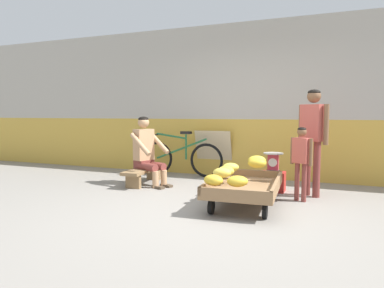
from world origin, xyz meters
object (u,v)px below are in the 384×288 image
object	(u,v)px
banana_cart	(245,187)
shopping_bag	(265,190)
bicycle_near_left	(181,157)
low_bench	(144,172)
vendor_seated	(147,151)
customer_adult	(313,130)
customer_child	(301,156)
plastic_crate	(273,181)
weighing_scale	(273,162)
sign_board	(214,153)

from	to	relation	value
banana_cart	shopping_bag	xyz separation A→B (m)	(0.17, 0.47, -0.12)
bicycle_near_left	low_bench	bearing A→B (deg)	-105.74
vendor_seated	low_bench	bearing A→B (deg)	158.70
customer_adult	customer_child	world-z (taller)	customer_adult
plastic_crate	customer_adult	bearing A→B (deg)	-12.54
bicycle_near_left	customer_child	world-z (taller)	customer_child
low_bench	vendor_seated	bearing A→B (deg)	-21.30
vendor_seated	customer_child	bearing A→B (deg)	-4.75
low_bench	shopping_bag	world-z (taller)	low_bench
low_bench	customer_adult	bearing A→B (deg)	2.58
vendor_seated	plastic_crate	size ratio (longest dim) A/B	3.17
banana_cart	weighing_scale	bearing A→B (deg)	78.73
low_bench	vendor_seated	xyz separation A→B (m)	(0.08, -0.03, 0.37)
low_bench	bicycle_near_left	xyz separation A→B (m)	(0.27, 0.95, 0.15)
bicycle_near_left	sign_board	bearing A→B (deg)	23.66
customer_child	shopping_bag	size ratio (longest dim) A/B	4.20
low_bench	plastic_crate	distance (m)	2.13
low_bench	bicycle_near_left	bearing A→B (deg)	74.26
customer_child	vendor_seated	bearing A→B (deg)	175.25
customer_adult	vendor_seated	bearing A→B (deg)	-176.64
vendor_seated	bicycle_near_left	distance (m)	1.02
plastic_crate	sign_board	size ratio (longest dim) A/B	0.41
banana_cart	shopping_bag	world-z (taller)	banana_cart
customer_child	customer_adult	bearing A→B (deg)	71.10
weighing_scale	bicycle_near_left	distance (m)	1.98
sign_board	customer_adult	bearing A→B (deg)	-30.46
weighing_scale	bicycle_near_left	xyz separation A→B (m)	(-1.85, 0.70, -0.10)
banana_cart	customer_adult	bearing A→B (deg)	48.58
low_bench	customer_child	distance (m)	2.61
customer_adult	shopping_bag	xyz separation A→B (m)	(-0.59, -0.40, -0.83)
banana_cart	vendor_seated	xyz separation A→B (m)	(-1.84, 0.72, 0.33)
bicycle_near_left	customer_adult	distance (m)	2.63
bicycle_near_left	shopping_bag	bearing A→B (deg)	-33.94
vendor_seated	bicycle_near_left	xyz separation A→B (m)	(0.19, 0.98, -0.21)
customer_child	plastic_crate	bearing A→B (deg)	132.57
vendor_seated	plastic_crate	bearing A→B (deg)	7.83
low_bench	banana_cart	bearing A→B (deg)	-21.34
low_bench	customer_child	size ratio (longest dim) A/B	1.11
weighing_scale	customer_child	world-z (taller)	customer_child
bicycle_near_left	customer_adult	size ratio (longest dim) A/B	1.09
low_bench	sign_board	bearing A→B (deg)	54.86
banana_cart	bicycle_near_left	bearing A→B (deg)	134.18
sign_board	banana_cart	bearing A→B (deg)	-61.24
low_bench	shopping_bag	size ratio (longest dim) A/B	4.65
weighing_scale	customer_adult	distance (m)	0.77
banana_cart	vendor_seated	world-z (taller)	vendor_seated
banana_cart	shopping_bag	bearing A→B (deg)	69.74
weighing_scale	plastic_crate	bearing A→B (deg)	90.00
shopping_bag	vendor_seated	bearing A→B (deg)	173.00
low_bench	weighing_scale	xyz separation A→B (m)	(2.12, 0.25, 0.25)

